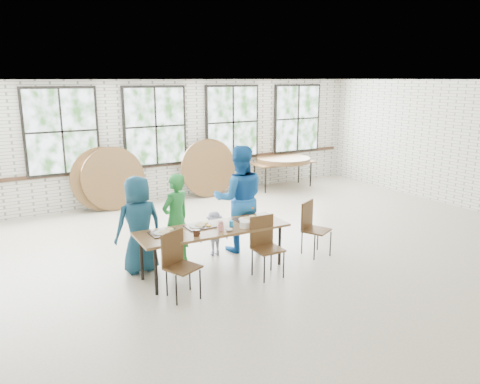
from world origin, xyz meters
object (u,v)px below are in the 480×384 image
object	(u,v)px
chair_near_left	(178,259)
chair_near_right	(265,241)
storage_table	(283,164)
dining_table	(213,231)

from	to	relation	value
chair_near_left	chair_near_right	distance (m)	1.47
chair_near_left	storage_table	distance (m)	7.11
dining_table	storage_table	size ratio (longest dim) A/B	1.34
chair_near_left	storage_table	size ratio (longest dim) A/B	0.52
chair_near_right	storage_table	world-z (taller)	chair_near_right
chair_near_right	storage_table	bearing A→B (deg)	52.65
chair_near_right	storage_table	xyz separation A→B (m)	(3.84, 4.75, 0.13)
dining_table	storage_table	bearing A→B (deg)	46.36
dining_table	storage_table	xyz separation A→B (m)	(4.48, 4.25, -0.00)
dining_table	chair_near_left	distance (m)	0.97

